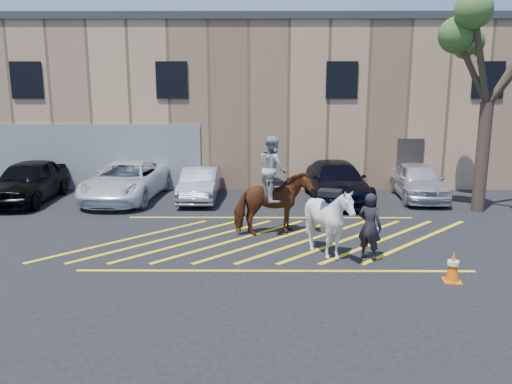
{
  "coord_description": "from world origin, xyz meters",
  "views": [
    {
      "loc": [
        -0.4,
        -14.03,
        4.26
      ],
      "look_at": [
        -0.49,
        0.2,
        1.3
      ],
      "focal_mm": 35.0,
      "sensor_mm": 36.0,
      "label": 1
    }
  ],
  "objects_px": {
    "car_silver_sedan": "(200,184)",
    "mounted_bay": "(272,195)",
    "car_white_suv": "(418,181)",
    "traffic_cone": "(453,266)",
    "car_black_suv": "(28,181)",
    "tree": "(492,45)",
    "saddled_white": "(329,221)",
    "handler": "(370,226)",
    "car_white_pickup": "(126,181)",
    "car_blue_suv": "(336,181)"
  },
  "relations": [
    {
      "from": "car_silver_sedan",
      "to": "mounted_bay",
      "type": "height_order",
      "value": "mounted_bay"
    },
    {
      "from": "saddled_white",
      "to": "handler",
      "type": "bearing_deg",
      "value": -10.64
    },
    {
      "from": "car_silver_sedan",
      "to": "traffic_cone",
      "type": "distance_m",
      "value": 10.7
    },
    {
      "from": "handler",
      "to": "mounted_bay",
      "type": "height_order",
      "value": "mounted_bay"
    },
    {
      "from": "car_white_pickup",
      "to": "saddled_white",
      "type": "bearing_deg",
      "value": -40.03
    },
    {
      "from": "tree",
      "to": "car_white_pickup",
      "type": "bearing_deg",
      "value": 172.16
    },
    {
      "from": "car_white_suv",
      "to": "car_blue_suv",
      "type": "bearing_deg",
      "value": -171.91
    },
    {
      "from": "car_blue_suv",
      "to": "mounted_bay",
      "type": "height_order",
      "value": "mounted_bay"
    },
    {
      "from": "car_silver_sedan",
      "to": "car_blue_suv",
      "type": "xyz_separation_m",
      "value": [
        5.28,
        0.01,
        0.09
      ]
    },
    {
      "from": "car_white_pickup",
      "to": "traffic_cone",
      "type": "relative_size",
      "value": 7.24
    },
    {
      "from": "mounted_bay",
      "to": "tree",
      "type": "distance_m",
      "value": 9.13
    },
    {
      "from": "car_silver_sedan",
      "to": "car_white_pickup",
      "type": "bearing_deg",
      "value": 179.03
    },
    {
      "from": "car_black_suv",
      "to": "handler",
      "type": "bearing_deg",
      "value": -30.95
    },
    {
      "from": "car_white_suv",
      "to": "traffic_cone",
      "type": "bearing_deg",
      "value": -98.33
    },
    {
      "from": "car_white_pickup",
      "to": "car_blue_suv",
      "type": "distance_m",
      "value": 8.17
    },
    {
      "from": "car_white_pickup",
      "to": "car_white_suv",
      "type": "xyz_separation_m",
      "value": [
        11.43,
        0.19,
        -0.02
      ]
    },
    {
      "from": "car_white_pickup",
      "to": "saddled_white",
      "type": "xyz_separation_m",
      "value": [
        6.96,
        -6.75,
        0.22
      ]
    },
    {
      "from": "car_white_pickup",
      "to": "handler",
      "type": "relative_size",
      "value": 3.07
    },
    {
      "from": "car_black_suv",
      "to": "car_white_suv",
      "type": "xyz_separation_m",
      "value": [
        15.07,
        0.57,
        -0.09
      ]
    },
    {
      "from": "mounted_bay",
      "to": "traffic_cone",
      "type": "relative_size",
      "value": 4.02
    },
    {
      "from": "car_blue_suv",
      "to": "car_white_pickup",
      "type": "bearing_deg",
      "value": 175.53
    },
    {
      "from": "tree",
      "to": "handler",
      "type": "bearing_deg",
      "value": -133.91
    },
    {
      "from": "car_black_suv",
      "to": "car_white_pickup",
      "type": "distance_m",
      "value": 3.66
    },
    {
      "from": "mounted_bay",
      "to": "saddled_white",
      "type": "distance_m",
      "value": 2.44
    },
    {
      "from": "mounted_bay",
      "to": "saddled_white",
      "type": "bearing_deg",
      "value": -55.16
    },
    {
      "from": "car_black_suv",
      "to": "saddled_white",
      "type": "xyz_separation_m",
      "value": [
        10.6,
        -6.37,
        0.15
      ]
    },
    {
      "from": "traffic_cone",
      "to": "tree",
      "type": "height_order",
      "value": "tree"
    },
    {
      "from": "car_white_pickup",
      "to": "car_white_suv",
      "type": "bearing_deg",
      "value": 5.05
    },
    {
      "from": "car_white_pickup",
      "to": "saddled_white",
      "type": "height_order",
      "value": "saddled_white"
    },
    {
      "from": "saddled_white",
      "to": "traffic_cone",
      "type": "relative_size",
      "value": 2.88
    },
    {
      "from": "car_white_pickup",
      "to": "handler",
      "type": "bearing_deg",
      "value": -36.98
    },
    {
      "from": "car_white_suv",
      "to": "mounted_bay",
      "type": "xyz_separation_m",
      "value": [
        -5.85,
        -4.95,
        0.48
      ]
    },
    {
      "from": "car_silver_sedan",
      "to": "car_white_suv",
      "type": "distance_m",
      "value": 8.54
    },
    {
      "from": "car_black_suv",
      "to": "car_white_suv",
      "type": "height_order",
      "value": "car_black_suv"
    },
    {
      "from": "car_white_pickup",
      "to": "tree",
      "type": "height_order",
      "value": "tree"
    },
    {
      "from": "car_silver_sedan",
      "to": "mounted_bay",
      "type": "bearing_deg",
      "value": -60.33
    },
    {
      "from": "car_silver_sedan",
      "to": "car_blue_suv",
      "type": "bearing_deg",
      "value": 0.09
    },
    {
      "from": "car_black_suv",
      "to": "tree",
      "type": "relative_size",
      "value": 0.64
    },
    {
      "from": "handler",
      "to": "mounted_bay",
      "type": "xyz_separation_m",
      "value": [
        -2.39,
        2.18,
        0.32
      ]
    },
    {
      "from": "car_black_suv",
      "to": "tree",
      "type": "distance_m",
      "value": 17.34
    },
    {
      "from": "tree",
      "to": "traffic_cone",
      "type": "bearing_deg",
      "value": -117.1
    },
    {
      "from": "car_silver_sedan",
      "to": "traffic_cone",
      "type": "xyz_separation_m",
      "value": [
        6.64,
        -8.39,
        -0.28
      ]
    },
    {
      "from": "car_silver_sedan",
      "to": "car_white_suv",
      "type": "height_order",
      "value": "car_white_suv"
    },
    {
      "from": "car_white_suv",
      "to": "saddled_white",
      "type": "bearing_deg",
      "value": -118.63
    },
    {
      "from": "car_silver_sedan",
      "to": "traffic_cone",
      "type": "bearing_deg",
      "value": -51.7
    },
    {
      "from": "car_white_pickup",
      "to": "saddled_white",
      "type": "relative_size",
      "value": 2.51
    },
    {
      "from": "car_blue_suv",
      "to": "car_black_suv",
      "type": "bearing_deg",
      "value": 177.45
    },
    {
      "from": "handler",
      "to": "traffic_cone",
      "type": "xyz_separation_m",
      "value": [
        1.56,
        -1.5,
        -0.5
      ]
    },
    {
      "from": "car_black_suv",
      "to": "car_silver_sedan",
      "type": "relative_size",
      "value": 1.21
    },
    {
      "from": "handler",
      "to": "saddled_white",
      "type": "relative_size",
      "value": 0.82
    }
  ]
}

